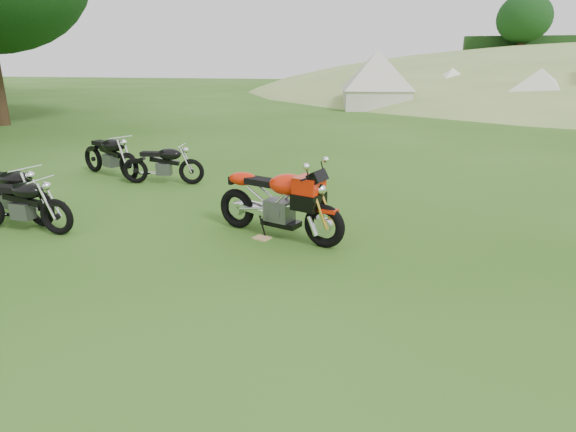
% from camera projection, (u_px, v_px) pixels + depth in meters
% --- Properties ---
extents(ground, '(120.00, 120.00, 0.00)m').
position_uv_depth(ground, '(293.00, 278.00, 5.63)').
color(ground, '#294E10').
rests_on(ground, ground).
extents(sport_motorcycle, '(2.04, 1.14, 1.20)m').
position_uv_depth(sport_motorcycle, '(278.00, 197.00, 6.77)').
color(sport_motorcycle, red).
rests_on(sport_motorcycle, ground).
extents(plywood_board, '(0.28, 0.26, 0.02)m').
position_uv_depth(plywood_board, '(262.00, 238.00, 6.87)').
color(plywood_board, tan).
rests_on(plywood_board, ground).
extents(vintage_moto_a, '(1.70, 0.46, 0.89)m').
position_uv_depth(vintage_moto_a, '(20.00, 203.00, 7.03)').
color(vintage_moto_a, black).
rests_on(vintage_moto_a, ground).
extents(vintage_moto_b, '(1.87, 0.84, 0.96)m').
position_uv_depth(vintage_moto_b, '(10.00, 191.00, 7.51)').
color(vintage_moto_b, black).
rests_on(vintage_moto_b, ground).
extents(vintage_moto_c, '(1.67, 0.62, 0.86)m').
position_uv_depth(vintage_moto_c, '(163.00, 163.00, 9.77)').
color(vintage_moto_c, black).
rests_on(vintage_moto_c, ground).
extents(vintage_moto_d, '(1.85, 1.13, 0.97)m').
position_uv_depth(vintage_moto_d, '(110.00, 154.00, 10.43)').
color(vintage_moto_d, black).
rests_on(vintage_moto_d, ground).
extents(tent_left, '(3.72, 3.72, 2.80)m').
position_uv_depth(tent_left, '(377.00, 81.00, 24.60)').
color(tent_left, beige).
rests_on(tent_left, ground).
extents(tent_mid, '(3.31, 3.31, 2.25)m').
position_uv_depth(tent_mid, '(451.00, 85.00, 25.86)').
color(tent_mid, white).
rests_on(tent_mid, ground).
extents(tent_right, '(3.41, 3.41, 2.28)m').
position_uv_depth(tent_right, '(539.00, 90.00, 21.76)').
color(tent_right, silver).
rests_on(tent_right, ground).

